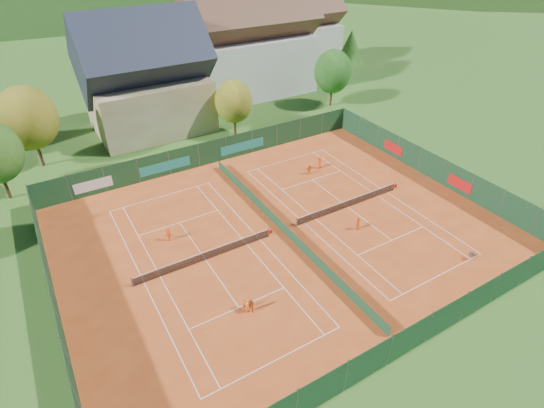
{
  "coord_description": "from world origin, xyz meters",
  "views": [
    {
      "loc": [
        -17.38,
        -27.1,
        24.98
      ],
      "look_at": [
        0.0,
        2.0,
        2.0
      ],
      "focal_mm": 28.0,
      "sensor_mm": 36.0,
      "label": 1
    }
  ],
  "objects_px": {
    "chalet": "(146,82)",
    "player_right_far_b": "(309,169)",
    "player_left_mid": "(251,306)",
    "player_right_far_a": "(319,162)",
    "player_left_far": "(169,235)",
    "ball_hopper": "(472,255)",
    "hotel_block_a": "(249,48)",
    "hotel_block_b": "(294,33)",
    "player_left_near": "(244,304)",
    "player_right_near": "(358,224)"
  },
  "relations": [
    {
      "from": "player_left_mid",
      "to": "player_right_far_b",
      "type": "distance_m",
      "value": 21.89
    },
    {
      "from": "player_left_mid",
      "to": "player_right_near",
      "type": "distance_m",
      "value": 14.27
    },
    {
      "from": "hotel_block_a",
      "to": "player_left_mid",
      "type": "relative_size",
      "value": 15.99
    },
    {
      "from": "player_right_far_a",
      "to": "player_right_far_b",
      "type": "bearing_deg",
      "value": 26.59
    },
    {
      "from": "player_left_near",
      "to": "hotel_block_a",
      "type": "bearing_deg",
      "value": 23.0
    },
    {
      "from": "hotel_block_b",
      "to": "player_left_mid",
      "type": "xyz_separation_m",
      "value": [
        -37.4,
        -51.33,
        -5.94
      ]
    },
    {
      "from": "ball_hopper",
      "to": "player_right_far_a",
      "type": "xyz_separation_m",
      "value": [
        -1.73,
        20.18,
        0.19
      ]
    },
    {
      "from": "ball_hopper",
      "to": "player_left_mid",
      "type": "height_order",
      "value": "player_left_mid"
    },
    {
      "from": "hotel_block_a",
      "to": "player_right_far_a",
      "type": "xyz_separation_m",
      "value": [
        -5.69,
        -27.71,
        -6.63
      ]
    },
    {
      "from": "player_right_near",
      "to": "player_right_far_a",
      "type": "bearing_deg",
      "value": 14.75
    },
    {
      "from": "ball_hopper",
      "to": "player_left_near",
      "type": "relative_size",
      "value": 0.68
    },
    {
      "from": "hotel_block_a",
      "to": "player_left_mid",
      "type": "height_order",
      "value": "hotel_block_a"
    },
    {
      "from": "hotel_block_b",
      "to": "ball_hopper",
      "type": "distance_m",
      "value": 59.02
    },
    {
      "from": "player_right_far_b",
      "to": "hotel_block_b",
      "type": "bearing_deg",
      "value": -120.24
    },
    {
      "from": "player_left_near",
      "to": "player_right_near",
      "type": "xyz_separation_m",
      "value": [
        14.04,
        3.34,
        0.12
      ]
    },
    {
      "from": "player_right_far_a",
      "to": "player_right_far_b",
      "type": "height_order",
      "value": "player_right_far_a"
    },
    {
      "from": "player_left_mid",
      "to": "player_left_far",
      "type": "height_order",
      "value": "player_left_mid"
    },
    {
      "from": "player_left_far",
      "to": "player_right_near",
      "type": "bearing_deg",
      "value": -178.56
    },
    {
      "from": "player_left_far",
      "to": "player_right_far_b",
      "type": "bearing_deg",
      "value": -142.31
    },
    {
      "from": "player_left_near",
      "to": "player_right_near",
      "type": "distance_m",
      "value": 14.43
    },
    {
      "from": "hotel_block_b",
      "to": "player_left_far",
      "type": "distance_m",
      "value": 56.55
    },
    {
      "from": "player_right_far_a",
      "to": "player_left_near",
      "type": "bearing_deg",
      "value": 48.7
    },
    {
      "from": "chalet",
      "to": "hotel_block_b",
      "type": "height_order",
      "value": "chalet"
    },
    {
      "from": "chalet",
      "to": "player_right_far_b",
      "type": "distance_m",
      "value": 25.8
    },
    {
      "from": "chalet",
      "to": "player_left_near",
      "type": "distance_m",
      "value": 37.58
    },
    {
      "from": "player_right_near",
      "to": "hotel_block_b",
      "type": "bearing_deg",
      "value": 6.95
    },
    {
      "from": "ball_hopper",
      "to": "player_right_near",
      "type": "bearing_deg",
      "value": 124.07
    },
    {
      "from": "hotel_block_a",
      "to": "player_right_near",
      "type": "height_order",
      "value": "hotel_block_a"
    },
    {
      "from": "player_left_mid",
      "to": "player_left_far",
      "type": "distance_m",
      "value": 11.84
    },
    {
      "from": "ball_hopper",
      "to": "player_right_far_b",
      "type": "xyz_separation_m",
      "value": [
        -3.53,
        19.6,
        0.06
      ]
    },
    {
      "from": "chalet",
      "to": "player_left_far",
      "type": "xyz_separation_m",
      "value": [
        -6.79,
        -25.74,
        -5.95
      ]
    },
    {
      "from": "player_left_mid",
      "to": "player_right_far_a",
      "type": "bearing_deg",
      "value": 80.04
    },
    {
      "from": "player_right_near",
      "to": "player_right_far_b",
      "type": "distance_m",
      "value": 11.37
    },
    {
      "from": "player_left_mid",
      "to": "player_left_far",
      "type": "xyz_separation_m",
      "value": [
        -2.39,
        11.6,
        -0.0
      ]
    },
    {
      "from": "chalet",
      "to": "player_left_far",
      "type": "bearing_deg",
      "value": -104.79
    },
    {
      "from": "player_right_far_a",
      "to": "player_right_far_b",
      "type": "relative_size",
      "value": 1.22
    },
    {
      "from": "hotel_block_a",
      "to": "hotel_block_b",
      "type": "xyz_separation_m",
      "value": [
        14.0,
        8.0,
        -0.76
      ]
    },
    {
      "from": "ball_hopper",
      "to": "player_left_far",
      "type": "height_order",
      "value": "player_left_far"
    },
    {
      "from": "player_right_far_b",
      "to": "chalet",
      "type": "bearing_deg",
      "value": -62.31
    },
    {
      "from": "ball_hopper",
      "to": "player_left_mid",
      "type": "bearing_deg",
      "value": 166.81
    },
    {
      "from": "player_left_near",
      "to": "player_left_far",
      "type": "relative_size",
      "value": 0.87
    },
    {
      "from": "player_right_near",
      "to": "chalet",
      "type": "bearing_deg",
      "value": 49.04
    },
    {
      "from": "player_left_mid",
      "to": "player_right_near",
      "type": "bearing_deg",
      "value": 54.4
    },
    {
      "from": "hotel_block_b",
      "to": "player_left_far",
      "type": "relative_size",
      "value": 12.83
    },
    {
      "from": "player_left_near",
      "to": "player_right_far_b",
      "type": "xyz_separation_m",
      "value": [
        16.21,
        14.5,
        0.02
      ]
    },
    {
      "from": "player_left_far",
      "to": "hotel_block_a",
      "type": "bearing_deg",
      "value": -102.07
    },
    {
      "from": "chalet",
      "to": "player_right_far_b",
      "type": "bearing_deg",
      "value": -62.71
    },
    {
      "from": "player_left_far",
      "to": "player_right_far_a",
      "type": "bearing_deg",
      "value": -141.65
    },
    {
      "from": "player_left_mid",
      "to": "player_right_near",
      "type": "xyz_separation_m",
      "value": [
        13.73,
        3.88,
        0.03
      ]
    },
    {
      "from": "chalet",
      "to": "hotel_block_a",
      "type": "distance_m",
      "value": 19.94
    }
  ]
}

